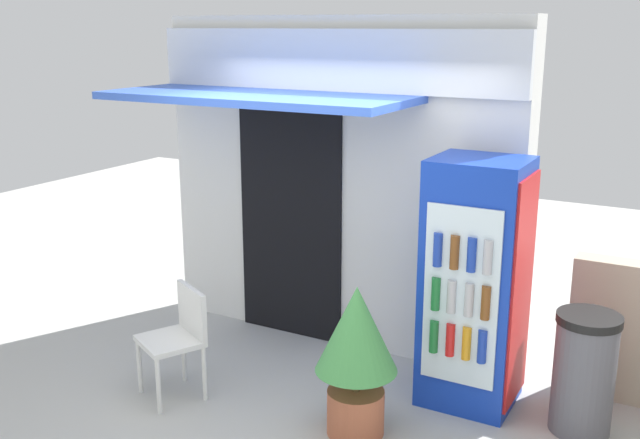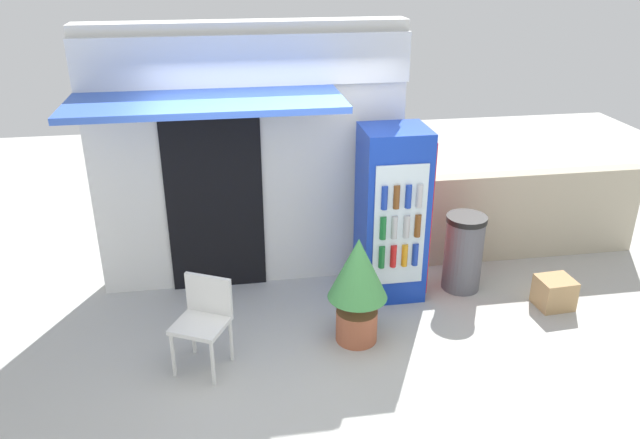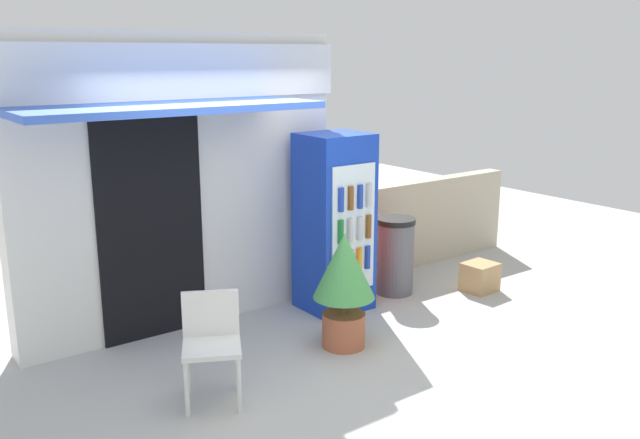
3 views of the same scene
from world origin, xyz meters
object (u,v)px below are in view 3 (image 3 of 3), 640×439
Objects in this scene: drink_cooler at (335,223)px; potted_plant_near_shop at (344,279)px; trash_bin at (395,256)px; plastic_chair at (211,337)px; cardboard_box at (480,277)px.

drink_cooler is 1.04m from potted_plant_near_shop.
drink_cooler reaches higher than trash_bin.
plastic_chair is 3.65m from cardboard_box.
plastic_chair is (-1.97, -0.98, -0.42)m from drink_cooler.
plastic_chair is 0.98× the size of trash_bin.
plastic_chair is at bearing -161.36° from trash_bin.
plastic_chair is 1.44m from potted_plant_near_shop.
cardboard_box is at bearing 6.42° from plastic_chair.
cardboard_box is (0.83, -0.53, -0.27)m from trash_bin.
drink_cooler is 0.95m from trash_bin.
trash_bin is 2.42× the size of cardboard_box.
drink_cooler is 1.71× the size of potted_plant_near_shop.
potted_plant_near_shop reaches higher than plastic_chair.
drink_cooler is 2.14× the size of trash_bin.
drink_cooler reaches higher than cardboard_box.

